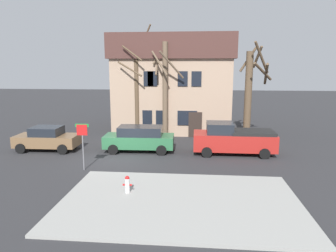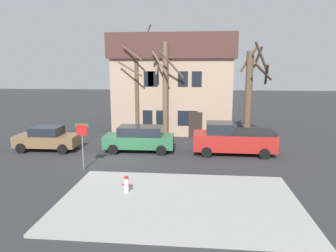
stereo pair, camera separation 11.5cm
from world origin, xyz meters
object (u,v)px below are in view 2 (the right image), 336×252
object	(u,v)px
tree_bare_far	(250,91)
car_brown_sedan	(47,138)
tree_bare_mid	(165,87)
building_main	(174,82)
tree_bare_near	(137,85)
street_sign_pole	(82,138)
car_green_wagon	(139,138)
pickup_truck_red	(233,139)
fire_hydrant	(126,184)

from	to	relation	value
tree_bare_far	car_brown_sedan	distance (m)	15.56
tree_bare_mid	car_brown_sedan	bearing A→B (deg)	-148.73
building_main	car_brown_sedan	distance (m)	12.46
tree_bare_near	street_sign_pole	bearing A→B (deg)	-98.63
car_green_wagon	pickup_truck_red	distance (m)	6.36
pickup_truck_red	fire_hydrant	bearing A→B (deg)	-127.02
building_main	tree_bare_far	world-z (taller)	building_main
tree_bare_far	car_green_wagon	bearing A→B (deg)	-151.57
building_main	street_sign_pole	size ratio (longest dim) A/B	3.97
tree_bare_near	fire_hydrant	world-z (taller)	tree_bare_near
car_green_wagon	street_sign_pole	bearing A→B (deg)	-119.71
tree_bare_mid	fire_hydrant	size ratio (longest dim) A/B	10.62
building_main	fire_hydrant	world-z (taller)	building_main
fire_hydrant	tree_bare_mid	bearing A→B (deg)	87.44
pickup_truck_red	fire_hydrant	world-z (taller)	pickup_truck_red
building_main	street_sign_pole	world-z (taller)	building_main
tree_bare_mid	tree_bare_near	bearing A→B (deg)	170.23
tree_bare_mid	car_green_wagon	size ratio (longest dim) A/B	1.74
car_green_wagon	fire_hydrant	bearing A→B (deg)	-83.95
pickup_truck_red	street_sign_pole	distance (m)	9.76
tree_bare_near	tree_bare_far	size ratio (longest dim) A/B	1.20
tree_bare_far	pickup_truck_red	distance (m)	5.56
tree_bare_far	building_main	bearing A→B (deg)	147.43
pickup_truck_red	car_green_wagon	bearing A→B (deg)	179.36
car_brown_sedan	fire_hydrant	distance (m)	10.18
car_green_wagon	fire_hydrant	world-z (taller)	car_green_wagon
pickup_truck_red	building_main	bearing A→B (deg)	118.64
street_sign_pole	tree_bare_near	bearing A→B (deg)	81.37
tree_bare_mid	tree_bare_far	bearing A→B (deg)	-0.40
building_main	street_sign_pole	bearing A→B (deg)	-108.15
car_brown_sedan	pickup_truck_red	xyz separation A→B (m)	(12.81, 0.24, 0.19)
car_brown_sedan	fire_hydrant	world-z (taller)	car_brown_sedan
tree_bare_far	fire_hydrant	size ratio (longest dim) A/B	9.64
tree_bare_mid	tree_bare_far	world-z (taller)	tree_bare_mid
car_brown_sedan	street_sign_pole	distance (m)	5.73
tree_bare_far	tree_bare_mid	bearing A→B (deg)	179.60
pickup_truck_red	street_sign_pole	bearing A→B (deg)	-154.56
car_brown_sedan	street_sign_pole	size ratio (longest dim) A/B	1.61
tree_bare_mid	street_sign_pole	distance (m)	9.71
tree_bare_near	tree_bare_mid	distance (m)	2.41
tree_bare_near	fire_hydrant	xyz separation A→B (m)	(1.84, -12.27, -3.74)
tree_bare_far	street_sign_pole	xyz separation A→B (m)	(-10.48, -8.61, -2.05)
fire_hydrant	car_green_wagon	bearing A→B (deg)	96.05
tree_bare_far	fire_hydrant	bearing A→B (deg)	-121.60
car_green_wagon	fire_hydrant	xyz separation A→B (m)	(0.79, -7.45, -0.39)
building_main	pickup_truck_red	world-z (taller)	building_main
tree_bare_mid	fire_hydrant	distance (m)	12.42
building_main	fire_hydrant	bearing A→B (deg)	-93.37
tree_bare_near	pickup_truck_red	world-z (taller)	tree_bare_near
car_brown_sedan	car_green_wagon	bearing A→B (deg)	2.79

